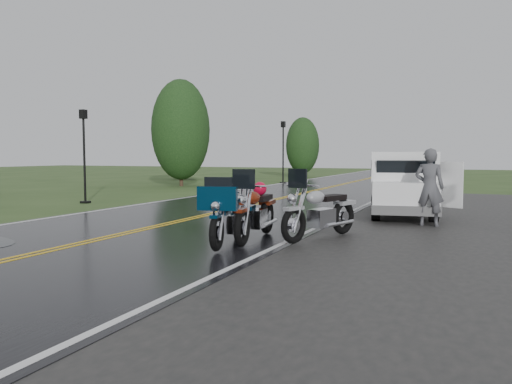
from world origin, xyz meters
TOP-DOWN VIEW (x-y plane):
  - ground at (0.00, 0.00)m, footprint 120.00×120.00m
  - road at (0.00, 10.00)m, footprint 8.00×100.00m
  - motorcycle_red at (3.24, 0.31)m, footprint 1.21×2.60m
  - motorcycle_teal at (3.01, -0.31)m, footprint 1.33×2.47m
  - motorcycle_silver at (4.06, 1.00)m, footprint 1.67×2.67m
  - van_white at (4.89, 5.54)m, footprint 2.69×5.25m
  - person_at_van at (6.32, 5.00)m, footprint 0.75×0.52m
  - lamp_post_near_left at (-6.24, 6.44)m, footprint 0.31×0.31m
  - lamp_post_far_left at (-3.92, 21.90)m, footprint 0.35×0.35m
  - tree_left_mid at (-8.46, 16.86)m, footprint 3.43×3.43m
  - tree_left_far at (-5.66, 31.21)m, footprint 2.76×2.76m
  - pine_left_far at (-12.48, 23.87)m, footprint 2.29×2.29m

SIDE VIEW (x-z plane):
  - ground at x=0.00m, z-range 0.00..0.00m
  - road at x=0.00m, z-range 0.00..0.04m
  - motorcycle_teal at x=3.01m, z-range 0.00..1.38m
  - motorcycle_red at x=3.24m, z-range 0.00..1.48m
  - motorcycle_silver at x=4.06m, z-range 0.00..1.48m
  - van_white at x=4.89m, z-range 0.00..1.97m
  - person_at_van at x=6.32m, z-range 0.00..1.98m
  - lamp_post_near_left at x=-6.24m, z-range 0.00..3.59m
  - lamp_post_far_left at x=-3.92m, z-range 0.00..4.05m
  - tree_left_far at x=-5.66m, z-range 0.00..4.24m
  - pine_left_far at x=-12.48m, z-range 0.00..4.77m
  - tree_left_mid at x=-8.46m, z-range 0.00..5.36m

